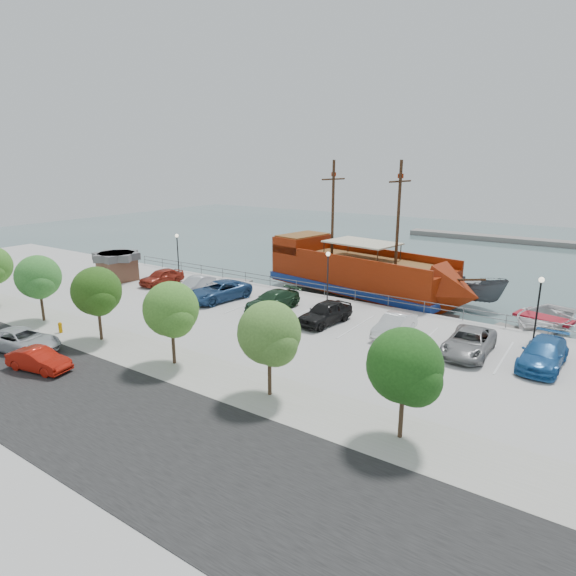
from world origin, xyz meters
The scene contains 31 objects.
ground centered at (0.00, 0.00, -1.00)m, with size 160.00×160.00×0.00m, color #415D5E.
street centered at (0.00, -16.00, 0.01)m, with size 100.00×8.00×0.04m, color black.
sidewalk centered at (0.00, -10.00, 0.01)m, with size 100.00×4.00×0.05m, color #A1A092.
seawall_railing centered at (0.00, 7.80, 0.53)m, with size 50.00×0.06×1.00m.
far_shore centered at (10.00, 55.00, -0.60)m, with size 40.00×3.00×0.80m, color gray.
pirate_ship centered at (1.49, 12.31, 1.22)m, with size 21.35×9.09×13.27m.
patrol_boat centered at (9.48, 15.33, 0.26)m, with size 2.46×6.53×2.53m, color #4D5257.
speedboat centered at (16.00, 11.42, -0.22)m, with size 5.38×7.54×1.56m, color silver.
dock_west centered at (-14.66, 9.20, -0.81)m, with size 6.82×1.95×0.39m, color gray.
dock_mid centered at (6.57, 9.20, -0.79)m, with size 7.36×2.10×0.42m, color slate.
dock_east centered at (15.86, 9.20, -0.82)m, with size 6.32×1.81×0.36m, color slate.
shed centered at (-21.04, 1.18, 1.50)m, with size 3.92×3.92×2.81m.
street_van centered at (-10.43, -13.92, 0.70)m, with size 2.33×5.05×1.40m, color #B7BBBF.
street_sedan centered at (-6.70, -14.98, 0.64)m, with size 1.36×3.90×1.29m, color #AA160A.
fire_hydrant centered at (-11.48, -10.80, 0.44)m, with size 0.28×0.28×0.80m.
lamp_post_left centered at (-18.00, 6.50, 2.94)m, with size 0.36×0.36×4.28m.
lamp_post_mid centered at (0.00, 6.50, 2.94)m, with size 0.36×0.36×4.28m.
lamp_post_right centered at (16.00, 6.50, 2.94)m, with size 0.36×0.36×4.28m.
tree_b centered at (-14.85, -10.07, 3.30)m, with size 3.30×3.20×5.00m.
tree_c centered at (-7.85, -10.07, 3.30)m, with size 3.30×3.20×5.00m.
tree_d centered at (-0.85, -10.07, 3.30)m, with size 3.30×3.20×5.00m.
tree_e centered at (6.15, -10.07, 3.30)m, with size 3.30×3.20×5.00m.
tree_f centered at (13.15, -10.07, 3.30)m, with size 3.30×3.20×5.00m.
parked_car_a centered at (-16.13, 2.51, 0.77)m, with size 1.81×4.50×1.53m, color maroon.
parked_car_b centered at (-11.13, 2.06, 0.74)m, with size 1.56×4.47×1.47m, color silver.
parked_car_c centered at (-7.85, 1.53, 0.82)m, with size 2.72×5.90×1.64m, color navy.
parked_car_d centered at (-2.47, 1.95, 0.75)m, with size 2.10×5.16×1.50m, color #1B3922.
parked_car_e centered at (2.75, 1.34, 0.83)m, with size 1.97×4.89×1.67m, color black.
parked_car_f centered at (7.95, 1.82, 0.74)m, with size 1.57×4.51×1.49m, color white.
parked_car_g centered at (12.99, 1.39, 0.75)m, with size 2.50×5.41×1.50m, color gray.
parked_car_h centered at (17.08, 1.84, 0.78)m, with size 2.18×5.35×1.55m, color #215DA2.
Camera 1 is at (19.36, -28.06, 11.66)m, focal length 30.00 mm.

